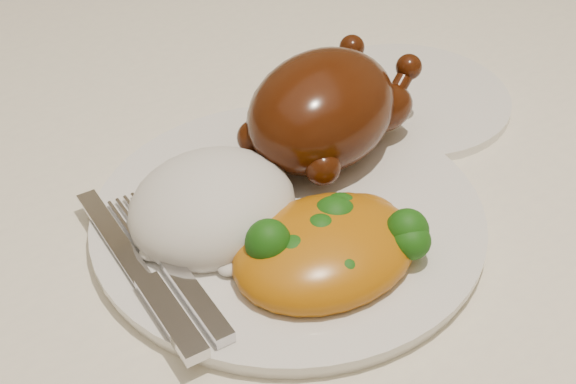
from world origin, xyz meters
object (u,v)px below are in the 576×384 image
dining_table (119,327)px  dinner_plate (288,219)px  roast_chicken (325,108)px  side_plate (405,98)px

dining_table → dinner_plate: dinner_plate is taller
dinner_plate → roast_chicken: 0.10m
dining_table → side_plate: 0.33m
dinner_plate → dining_table: bearing=153.4°
dining_table → roast_chicken: size_ratio=8.43×
side_plate → roast_chicken: (-0.12, -0.04, 0.05)m
dinner_plate → roast_chicken: roast_chicken is taller
dinner_plate → roast_chicken: size_ratio=1.56×
side_plate → roast_chicken: bearing=-162.5°
dining_table → dinner_plate: size_ratio=5.39×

